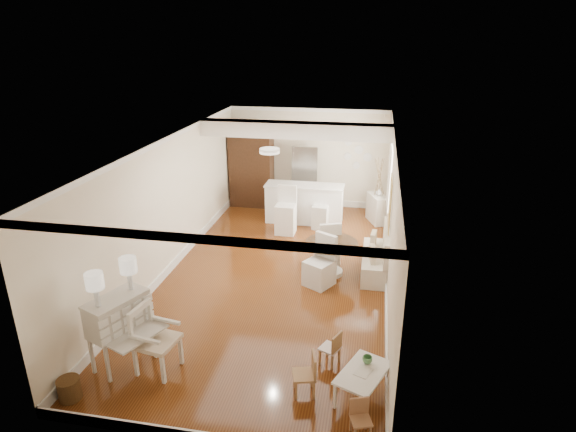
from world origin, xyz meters
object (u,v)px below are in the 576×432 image
(kids_chair_c, at_px, (361,420))
(kids_chair_a, at_px, (304,374))
(wicker_basket, at_px, (69,389))
(dining_table, at_px, (331,258))
(sideboard, at_px, (377,209))
(bar_stool_left, at_px, (286,211))
(bar_stool_right, at_px, (321,210))
(kids_table, at_px, (362,385))
(breakfast_counter, at_px, (304,203))
(pantry_cabinet, at_px, (252,167))
(slip_chair_near, at_px, (319,261))
(slip_chair_far, at_px, (328,242))
(gustavian_armchair, at_px, (157,340))
(kids_chair_b, at_px, (330,348))
(fridge, at_px, (317,179))
(secretary_bureau, at_px, (120,331))

(kids_chair_c, bearing_deg, kids_chair_a, 123.99)
(wicker_basket, distance_m, dining_table, 5.35)
(wicker_basket, relative_size, sideboard, 0.40)
(wicker_basket, height_order, bar_stool_left, bar_stool_left)
(bar_stool_left, bearing_deg, bar_stool_right, 30.77)
(kids_table, relative_size, kids_chair_a, 1.34)
(breakfast_counter, relative_size, bar_stool_right, 2.10)
(pantry_cabinet, relative_size, sideboard, 2.95)
(bar_stool_right, relative_size, sideboard, 1.26)
(slip_chair_near, bearing_deg, slip_chair_far, 117.59)
(gustavian_armchair, distance_m, slip_chair_far, 4.56)
(kids_chair_a, distance_m, kids_chair_b, 0.77)
(bar_stool_left, distance_m, sideboard, 2.55)
(wicker_basket, height_order, breakfast_counter, breakfast_counter)
(fridge, bearing_deg, kids_chair_a, -83.92)
(gustavian_armchair, bearing_deg, kids_chair_a, -83.10)
(gustavian_armchair, height_order, breakfast_counter, gustavian_armchair)
(secretary_bureau, bearing_deg, pantry_cabinet, 111.98)
(breakfast_counter, height_order, bar_stool_right, breakfast_counter)
(secretary_bureau, distance_m, slip_chair_near, 3.96)
(kids_chair_a, bearing_deg, fridge, 171.57)
(kids_table, xyz_separation_m, bar_stool_right, (-1.32, 6.05, 0.27))
(sideboard, bearing_deg, slip_chair_far, -132.81)
(gustavian_armchair, height_order, kids_table, gustavian_armchair)
(kids_table, height_order, sideboard, sideboard)
(secretary_bureau, xyz_separation_m, kids_chair_c, (3.61, -0.78, -0.31))
(pantry_cabinet, bearing_deg, fridge, -0.90)
(gustavian_armchair, bearing_deg, bar_stool_left, 0.90)
(gustavian_armchair, xyz_separation_m, pantry_cabinet, (-0.50, 7.46, 0.63))
(dining_table, distance_m, breakfast_counter, 3.04)
(gustavian_armchair, distance_m, sideboard, 7.41)
(bar_stool_left, bearing_deg, dining_table, -55.61)
(fridge, bearing_deg, wicker_basket, -105.95)
(slip_chair_near, relative_size, bar_stool_right, 1.06)
(dining_table, xyz_separation_m, slip_chair_near, (-0.19, -0.49, 0.15))
(slip_chair_near, bearing_deg, kids_chair_b, -48.91)
(gustavian_armchair, distance_m, kids_chair_c, 3.11)
(bar_stool_right, relative_size, fridge, 0.54)
(kids_table, distance_m, bar_stool_right, 6.20)
(wicker_basket, bearing_deg, bar_stool_right, 68.89)
(wicker_basket, height_order, bar_stool_right, bar_stool_right)
(kids_chair_c, distance_m, sideboard, 7.47)
(kids_chair_b, bearing_deg, slip_chair_far, -148.12)
(kids_chair_c, bearing_deg, secretary_bureau, 149.47)
(wicker_basket, bearing_deg, bar_stool_left, 74.04)
(gustavian_armchair, bearing_deg, kids_table, -81.07)
(wicker_basket, distance_m, bar_stool_right, 7.30)
(kids_chair_b, bearing_deg, pantry_cabinet, -131.46)
(bar_stool_right, bearing_deg, dining_table, -72.29)
(slip_chair_far, bearing_deg, kids_table, 82.18)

